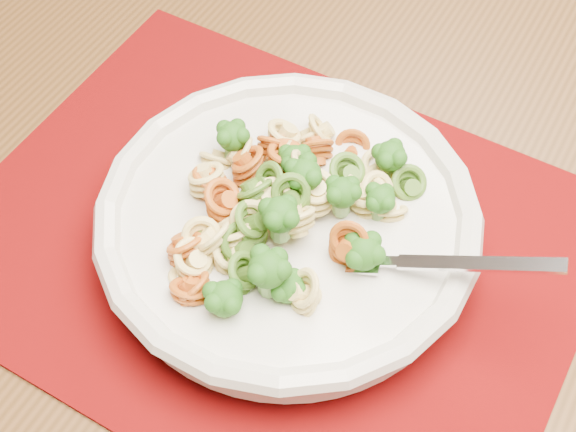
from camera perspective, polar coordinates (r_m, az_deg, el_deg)
The scene contains 5 objects.
dining_table at distance 0.72m, azimuth 3.95°, elevation -2.60°, with size 1.69×1.23×0.69m.
placemat at distance 0.62m, azimuth -1.30°, elevation -1.92°, with size 0.47×0.37×0.00m, color #610504.
pasta_bowl at distance 0.59m, azimuth 0.00°, elevation -0.48°, with size 0.29×0.29×0.05m.
pasta_broccoli_heap at distance 0.58m, azimuth 0.00°, elevation 0.35°, with size 0.24×0.24×0.06m, color #EED275, non-canonical shape.
fork at distance 0.56m, azimuth 5.42°, elevation -3.20°, with size 0.19×0.02×0.01m, color silver, non-canonical shape.
Camera 1 is at (0.14, -0.60, 1.21)m, focal length 50.00 mm.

